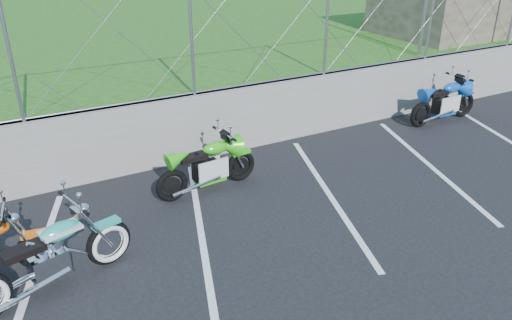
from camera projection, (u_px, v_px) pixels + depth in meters
ground at (229, 266)px, 6.80m from camera, size 90.00×90.00×0.00m
retaining_wall at (147, 136)px, 9.30m from camera, size 30.00×0.22×1.30m
grass_field at (58, 40)px, 17.25m from camera, size 30.00×20.00×1.30m
stone_building at (465, 1)px, 14.80m from camera, size 5.00×3.00×1.80m
chain_link_fence at (138, 48)px, 8.60m from camera, size 28.00×0.03×2.00m
parking_lines at (269, 211)px, 8.11m from camera, size 18.29×4.31×0.01m
cruiser_turquoise at (52, 259)px, 6.20m from camera, size 2.18×0.81×1.11m
sportbike_green at (209, 167)px, 8.60m from camera, size 1.93×0.69×1.00m
sportbike_blue at (445, 103)px, 11.66m from camera, size 2.04×0.73×1.05m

